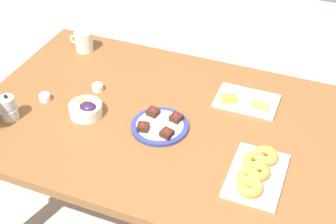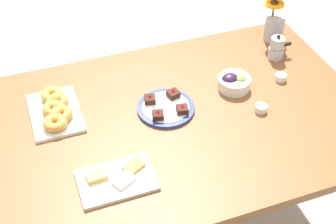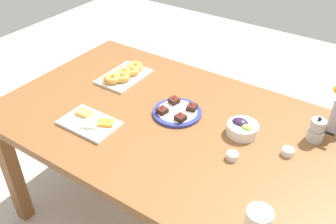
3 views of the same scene
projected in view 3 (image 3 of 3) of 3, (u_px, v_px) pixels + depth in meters
ground_plane at (168, 222)px, 2.15m from camera, size 6.00×6.00×0.00m
dining_table at (168, 134)px, 1.77m from camera, size 1.60×1.00×0.74m
coffee_mug at (259, 222)px, 1.19m from camera, size 0.12×0.09×0.10m
grape_bowl at (242, 128)px, 1.62m from camera, size 0.14×0.14×0.07m
cheese_platter at (90, 122)px, 1.68m from camera, size 0.26×0.17×0.03m
croissant_platter at (124, 74)px, 2.01m from camera, size 0.19×0.28×0.05m
jam_cup_honey at (233, 156)px, 1.49m from camera, size 0.05×0.05×0.03m
jam_cup_berry at (288, 152)px, 1.51m from camera, size 0.05×0.05×0.03m
dessert_plate at (177, 112)px, 1.75m from camera, size 0.23×0.23×0.05m
moka_pot at (317, 131)px, 1.57m from camera, size 0.11×0.07×0.12m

